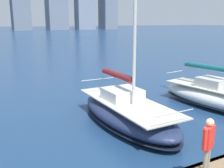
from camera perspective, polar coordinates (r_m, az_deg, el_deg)
sailboat_teal at (r=17.03m, az=21.91°, el=-2.47°), size 3.51×7.76×11.10m
sailboat_maroon at (r=13.37m, az=3.21°, el=-5.91°), size 3.07×7.65×9.96m
person_red_shirt at (r=8.39m, az=20.24°, el=-11.59°), size 0.61×0.37×1.78m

